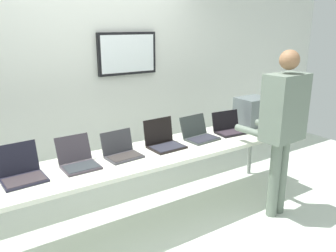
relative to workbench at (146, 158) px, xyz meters
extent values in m
cube|color=silver|center=(0.00, 0.00, -0.71)|extent=(8.00, 8.00, 0.04)
cube|color=silver|center=(0.00, 1.13, 0.64)|extent=(8.00, 0.06, 2.68)
cube|color=black|center=(0.38, 1.08, 0.91)|extent=(0.76, 0.05, 0.50)
cube|color=white|center=(0.38, 1.06, 0.91)|extent=(0.70, 0.02, 0.44)
cube|color=silver|center=(0.00, 0.00, 0.02)|extent=(3.67, 0.70, 0.04)
cylinder|color=gray|center=(1.73, -0.25, -0.35)|extent=(0.05, 0.05, 0.70)
cylinder|color=gray|center=(1.73, 0.25, -0.35)|extent=(0.05, 0.05, 0.70)
cube|color=slate|center=(1.59, 0.13, 0.22)|extent=(0.38, 0.31, 0.35)
cube|color=black|center=(1.59, -0.03, 0.22)|extent=(0.04, 0.01, 0.03)
cube|color=#1F1E2D|center=(-1.12, 0.01, 0.05)|extent=(0.34, 0.28, 0.02)
cube|color=#332C30|center=(-1.12, -0.01, 0.07)|extent=(0.31, 0.23, 0.00)
cube|color=#1F1E2D|center=(-1.13, 0.17, 0.19)|extent=(0.33, 0.09, 0.25)
cube|color=silver|center=(-1.13, 0.17, 0.19)|extent=(0.30, 0.07, 0.22)
cube|color=#3B343C|center=(-0.66, 0.00, 0.05)|extent=(0.31, 0.25, 0.02)
cube|color=#2B3034|center=(-0.66, -0.01, 0.07)|extent=(0.28, 0.20, 0.00)
cube|color=#3B343C|center=(-0.66, 0.17, 0.18)|extent=(0.31, 0.10, 0.23)
cube|color=#393D7A|center=(-0.66, 0.17, 0.18)|extent=(0.28, 0.08, 0.20)
cube|color=#3B3A3F|center=(-0.23, 0.01, 0.05)|extent=(0.34, 0.24, 0.02)
cube|color=#332E2D|center=(-0.23, 0.00, 0.07)|extent=(0.31, 0.19, 0.00)
cube|color=#3B3A3F|center=(-0.24, 0.15, 0.17)|extent=(0.33, 0.08, 0.21)
cube|color=navy|center=(-0.24, 0.15, 0.17)|extent=(0.30, 0.07, 0.18)
cube|color=black|center=(0.25, 0.01, 0.05)|extent=(0.35, 0.28, 0.02)
cube|color=#282934|center=(0.25, 0.00, 0.07)|extent=(0.32, 0.23, 0.00)
cube|color=black|center=(0.24, 0.16, 0.19)|extent=(0.34, 0.06, 0.26)
cube|color=black|center=(0.24, 0.17, 0.19)|extent=(0.32, 0.05, 0.23)
cube|color=#353B3A|center=(0.71, 0.01, 0.05)|extent=(0.36, 0.26, 0.02)
cube|color=#292933|center=(0.71, 0.00, 0.07)|extent=(0.33, 0.21, 0.00)
cube|color=#353B3A|center=(0.70, 0.16, 0.17)|extent=(0.35, 0.11, 0.22)
cube|color=white|center=(0.70, 0.17, 0.17)|extent=(0.32, 0.09, 0.19)
cube|color=black|center=(1.14, 0.01, 0.05)|extent=(0.38, 0.25, 0.02)
cube|color=#342A32|center=(1.14, -0.01, 0.07)|extent=(0.35, 0.20, 0.00)
cube|color=black|center=(1.16, 0.14, 0.17)|extent=(0.37, 0.09, 0.21)
cube|color=#3A4974|center=(1.16, 0.14, 0.17)|extent=(0.34, 0.08, 0.19)
cylinder|color=slate|center=(1.14, -0.63, -0.28)|extent=(0.12, 0.12, 0.83)
cylinder|color=slate|center=(1.27, -0.63, -0.28)|extent=(0.12, 0.12, 0.83)
cube|color=slate|center=(1.20, -0.63, 0.47)|extent=(0.45, 0.29, 0.66)
sphere|color=#916646|center=(1.20, -0.63, 0.93)|extent=(0.19, 0.19, 0.19)
cylinder|color=slate|center=(1.02, -0.35, 0.19)|extent=(0.09, 0.32, 0.07)
cylinder|color=slate|center=(1.35, -0.33, 0.19)|extent=(0.09, 0.32, 0.07)
camera|label=1|loc=(-1.56, -2.72, 1.25)|focal=36.83mm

